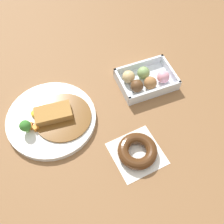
{
  "coord_description": "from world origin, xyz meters",
  "views": [
    {
      "loc": [
        -0.15,
        -0.46,
        0.76
      ],
      "look_at": [
        0.02,
        -0.02,
        0.03
      ],
      "focal_mm": 44.31,
      "sensor_mm": 36.0,
      "label": 1
    }
  ],
  "objects": [
    {
      "name": "curry_plate",
      "position": [
        -0.16,
        0.03,
        0.01
      ],
      "size": [
        0.29,
        0.29,
        0.07
      ],
      "color": "white",
      "rests_on": "ground_plane"
    },
    {
      "name": "donut_box",
      "position": [
        0.18,
        0.06,
        0.02
      ],
      "size": [
        0.19,
        0.14,
        0.06
      ],
      "color": "silver",
      "rests_on": "ground_plane"
    },
    {
      "name": "ground_plane",
      "position": [
        0.0,
        0.0,
        0.0
      ],
      "size": [
        1.6,
        1.6,
        0.0
      ],
      "primitive_type": "plane",
      "color": "brown"
    },
    {
      "name": "chocolate_ring_donut",
      "position": [
        0.04,
        -0.17,
        0.02
      ],
      "size": [
        0.16,
        0.16,
        0.04
      ],
      "color": "white",
      "rests_on": "ground_plane"
    }
  ]
}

